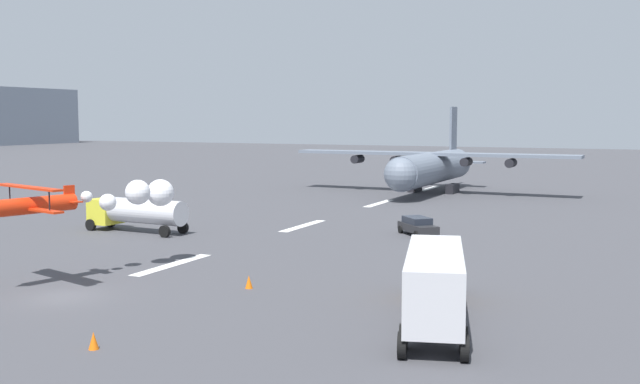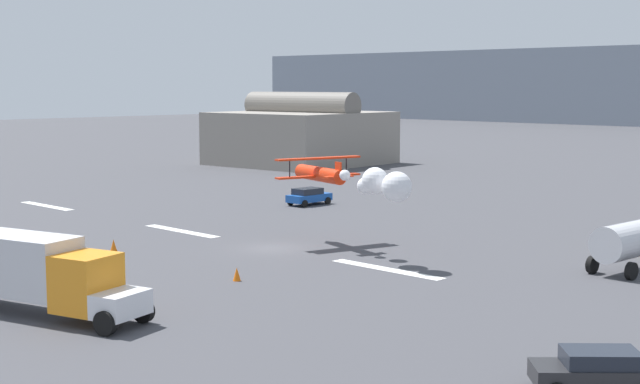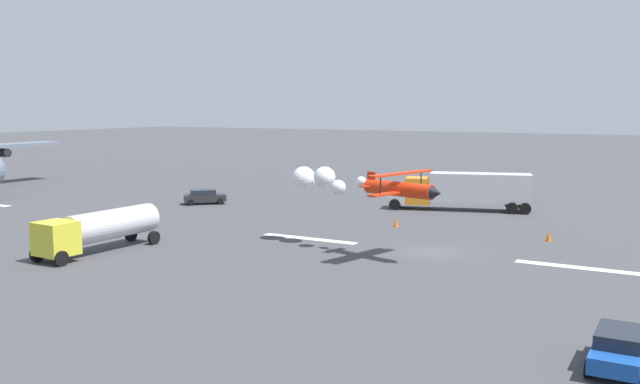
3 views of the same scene
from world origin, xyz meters
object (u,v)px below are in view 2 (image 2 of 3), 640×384
at_px(traffic_cone_near, 114,245).
at_px(traffic_cone_far, 237,274).
at_px(airport_staff_sedan, 309,196).
at_px(followme_car_yellow, 596,369).
at_px(semi_truck_orange, 14,267).
at_px(stunt_biplane_red, 358,180).

height_order(traffic_cone_near, traffic_cone_far, same).
bearing_deg(airport_staff_sedan, followme_car_yellow, -33.35).
relative_size(semi_truck_orange, followme_car_yellow, 3.15).
xyz_separation_m(semi_truck_orange, airport_staff_sedan, (-17.10, 36.69, -1.30)).
bearing_deg(airport_staff_sedan, traffic_cone_far, -51.95).
relative_size(stunt_biplane_red, semi_truck_orange, 0.94).
distance_m(followme_car_yellow, airport_staff_sedan, 50.78).
relative_size(airport_staff_sedan, traffic_cone_near, 5.56).
relative_size(stunt_biplane_red, followme_car_yellow, 2.95).
bearing_deg(semi_truck_orange, airport_staff_sedan, 114.99).
bearing_deg(stunt_biplane_red, semi_truck_orange, -95.95).
xyz_separation_m(stunt_biplane_red, semi_truck_orange, (-2.27, -21.79, -2.71)).
bearing_deg(semi_truck_orange, traffic_cone_far, 78.02).
height_order(stunt_biplane_red, followme_car_yellow, stunt_biplane_red).
relative_size(stunt_biplane_red, traffic_cone_near, 17.21).
distance_m(semi_truck_orange, traffic_cone_far, 12.07).
bearing_deg(followme_car_yellow, airport_staff_sedan, 146.65).
distance_m(airport_staff_sedan, traffic_cone_far, 31.76).
bearing_deg(stunt_biplane_red, airport_staff_sedan, 142.43).
bearing_deg(followme_car_yellow, semi_truck_orange, -160.89).
bearing_deg(stunt_biplane_red, traffic_cone_far, -88.83).
height_order(airport_staff_sedan, traffic_cone_far, airport_staff_sedan).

